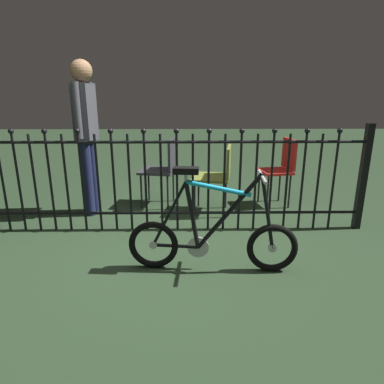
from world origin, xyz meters
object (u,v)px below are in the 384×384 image
object	(u,v)px
bicycle	(212,237)
chair_red	(281,166)
chair_olive	(218,173)
person_visitor	(86,124)
chair_charcoal	(164,166)

from	to	relation	value
bicycle	chair_red	xyz separation A→B (m)	(0.99, 1.64, 0.23)
chair_red	chair_olive	world-z (taller)	chair_red
bicycle	person_visitor	size ratio (longest dim) A/B	0.79
chair_olive	chair_red	bearing A→B (deg)	18.17
chair_charcoal	chair_olive	world-z (taller)	chair_charcoal
chair_olive	person_visitor	distance (m)	1.62
chair_charcoal	person_visitor	distance (m)	1.05
bicycle	chair_charcoal	world-z (taller)	bicycle
chair_red	chair_charcoal	bearing A→B (deg)	179.46
chair_olive	person_visitor	xyz separation A→B (m)	(-1.51, 0.00, 0.57)
person_visitor	chair_olive	bearing A→B (deg)	-0.10
chair_red	chair_olive	xyz separation A→B (m)	(-0.82, -0.27, -0.02)
bicycle	chair_charcoal	distance (m)	1.75
chair_charcoal	chair_olive	distance (m)	0.72
chair_olive	chair_charcoal	bearing A→B (deg)	156.76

